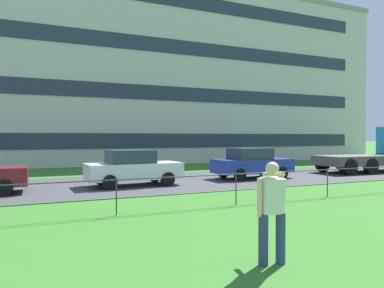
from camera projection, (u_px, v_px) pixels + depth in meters
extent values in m
cube|color=#424247|center=(164.00, 181.00, 17.31)|extent=(80.00, 7.26, 0.01)
cylinder|color=#333833|center=(116.00, 197.00, 9.79)|extent=(0.04, 0.04, 1.00)
cylinder|color=#333833|center=(236.00, 189.00, 11.31)|extent=(0.04, 0.04, 1.00)
cylinder|color=#333833|center=(327.00, 183.00, 12.83)|extent=(0.04, 0.04, 1.00)
cylinder|color=#333833|center=(236.00, 190.00, 11.31)|extent=(37.11, 0.03, 0.03)
cylinder|color=#333833|center=(236.00, 174.00, 11.30)|extent=(37.11, 0.03, 0.03)
cylinder|color=navy|center=(263.00, 240.00, 5.95)|extent=(0.16, 0.16, 0.84)
cylinder|color=navy|center=(281.00, 238.00, 6.05)|extent=(0.16, 0.16, 0.84)
cube|color=silver|center=(272.00, 196.00, 5.98)|extent=(0.39, 0.33, 0.61)
sphere|color=beige|center=(272.00, 169.00, 5.98)|extent=(0.22, 0.22, 0.22)
cylinder|color=beige|center=(273.00, 174.00, 6.33)|extent=(0.16, 0.63, 0.15)
cylinder|color=beige|center=(260.00, 197.00, 5.91)|extent=(0.09, 0.09, 0.62)
cylinder|color=black|center=(7.00, 183.00, 14.42)|extent=(0.60, 0.21, 0.60)
cylinder|color=black|center=(4.00, 188.00, 12.94)|extent=(0.60, 0.21, 0.60)
cube|color=silver|center=(134.00, 171.00, 15.79)|extent=(4.05, 1.83, 0.68)
cube|color=#2D3847|center=(130.00, 156.00, 15.72)|extent=(1.95, 1.58, 0.56)
cylinder|color=black|center=(155.00, 176.00, 17.07)|extent=(0.61, 0.22, 0.60)
cylinder|color=black|center=(168.00, 179.00, 15.62)|extent=(0.61, 0.22, 0.60)
cylinder|color=black|center=(101.00, 178.00, 15.98)|extent=(0.61, 0.22, 0.60)
cylinder|color=black|center=(110.00, 182.00, 14.53)|extent=(0.61, 0.22, 0.60)
cube|color=#233899|center=(252.00, 166.00, 18.61)|extent=(4.01, 1.73, 0.68)
cube|color=#2D3847|center=(250.00, 154.00, 18.54)|extent=(1.91, 1.53, 0.56)
cylinder|color=black|center=(263.00, 170.00, 19.87)|extent=(0.60, 0.20, 0.60)
cylinder|color=black|center=(282.00, 173.00, 18.40)|extent=(0.60, 0.20, 0.60)
cylinder|color=black|center=(223.00, 172.00, 18.84)|extent=(0.60, 0.20, 0.60)
cylinder|color=black|center=(240.00, 175.00, 17.37)|extent=(0.60, 0.20, 0.60)
cube|color=#56514C|center=(359.00, 160.00, 21.73)|extent=(5.29, 2.50, 0.56)
cylinder|color=black|center=(343.00, 164.00, 22.62)|extent=(0.91, 0.34, 0.90)
cylinder|color=black|center=(371.00, 166.00, 20.66)|extent=(0.91, 0.34, 0.90)
cylinder|color=black|center=(323.00, 164.00, 22.04)|extent=(0.91, 0.34, 0.90)
cylinder|color=black|center=(350.00, 167.00, 20.08)|extent=(0.91, 0.34, 0.90)
cube|color=beige|center=(175.00, 83.00, 35.11)|extent=(36.47, 12.42, 14.57)
cube|color=gray|center=(175.00, 4.00, 34.97)|extent=(36.71, 12.66, 0.40)
cube|color=#283342|center=(204.00, 140.00, 29.52)|extent=(30.64, 0.06, 1.10)
cube|color=#283342|center=(204.00, 95.00, 29.45)|extent=(30.64, 0.06, 1.10)
cube|color=#283342|center=(204.00, 50.00, 29.39)|extent=(30.64, 0.06, 1.10)
cube|color=#283342|center=(204.00, 4.00, 29.32)|extent=(30.64, 0.06, 1.10)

